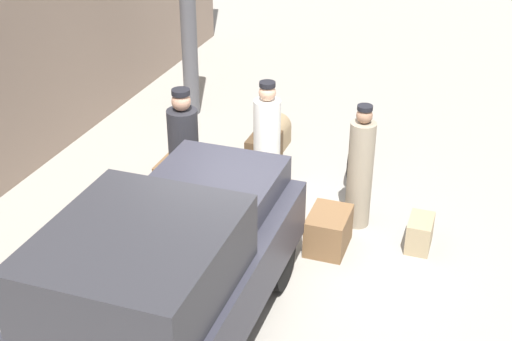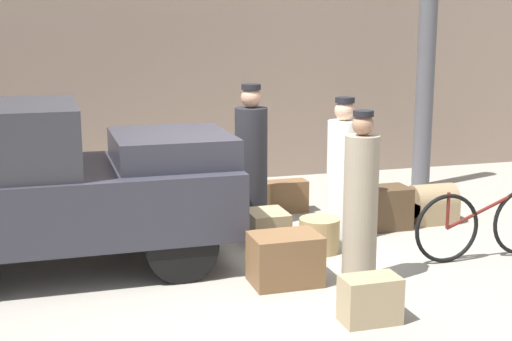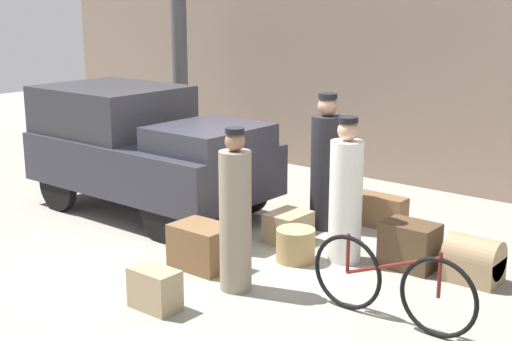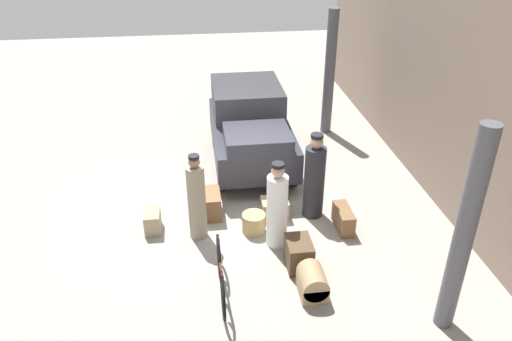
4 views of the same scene
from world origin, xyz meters
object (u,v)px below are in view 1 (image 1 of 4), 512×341
wicker_basket (282,198)px  truck (171,264)px  suitcase_tan_flat (172,172)px  porter_lifting_near_truck (267,143)px  trunk_large_brown (264,152)px  trunk_barrel_dark (274,134)px  bicycle (360,144)px  suitcase_small_leather (420,233)px  conductor_in_dark_uniform (184,157)px  trunk_wicker_pale (328,231)px  porter_standing_middle (360,171)px  suitcase_black_upright (238,208)px

wicker_basket → truck: bearing=174.5°
suitcase_tan_flat → wicker_basket: bearing=-94.1°
porter_lifting_near_truck → trunk_large_brown: bearing=21.7°
suitcase_tan_flat → trunk_barrel_dark: size_ratio=1.25×
bicycle → suitcase_small_leather: size_ratio=3.42×
conductor_in_dark_uniform → trunk_wicker_pale: 2.19m
bicycle → trunk_large_brown: bearing=110.4°
porter_standing_middle → suitcase_small_leather: size_ratio=3.44×
conductor_in_dark_uniform → porter_lifting_near_truck: conductor_in_dark_uniform is taller
wicker_basket → suitcase_black_upright: (-0.46, 0.48, -0.00)m
porter_standing_middle → trunk_wicker_pale: 0.91m
porter_standing_middle → conductor_in_dark_uniform: bearing=100.5°
wicker_basket → porter_standing_middle: size_ratio=0.26×
wicker_basket → porter_lifting_near_truck: 0.81m
bicycle → suitcase_small_leather: bicycle is taller
wicker_basket → suitcase_black_upright: bearing=133.9°
suitcase_tan_flat → trunk_large_brown: size_ratio=1.18×
conductor_in_dark_uniform → porter_lifting_near_truck: 1.24m
suitcase_black_upright → trunk_wicker_pale: size_ratio=0.79×
suitcase_black_upright → suitcase_small_leather: bearing=-86.1°
truck → wicker_basket: 3.01m
wicker_basket → trunk_barrel_dark: (1.85, 0.72, 0.04)m
porter_standing_middle → suitcase_tan_flat: bearing=87.4°
bicycle → suitcase_black_upright: 2.45m
bicycle → porter_lifting_near_truck: size_ratio=1.01×
suitcase_small_leather → trunk_barrel_dark: size_ratio=0.87×
truck → suitcase_small_leather: truck is taller
suitcase_small_leather → truck: bearing=139.5°
wicker_basket → conductor_in_dark_uniform: (-0.43, 1.26, 0.63)m
porter_standing_middle → trunk_wicker_pale: bearing=162.1°
wicker_basket → porter_standing_middle: porter_standing_middle is taller
suitcase_small_leather → trunk_wicker_pale: trunk_wicker_pale is taller
truck → porter_standing_middle: 3.19m
conductor_in_dark_uniform → suitcase_small_leather: (0.13, -3.20, -0.61)m
bicycle → wicker_basket: bicycle is taller
wicker_basket → trunk_barrel_dark: trunk_barrel_dark is taller
suitcase_small_leather → conductor_in_dark_uniform: bearing=92.4°
porter_lifting_near_truck → trunk_barrel_dark: size_ratio=2.95×
suitcase_small_leather → bicycle: bearing=31.6°
trunk_barrel_dark → porter_standing_middle: bearing=-136.1°
porter_standing_middle → suitcase_black_upright: bearing=106.6°
conductor_in_dark_uniform → suitcase_small_leather: 3.26m
suitcase_black_upright → trunk_wicker_pale: bearing=-99.9°
conductor_in_dark_uniform → bicycle: bearing=-44.0°
suitcase_small_leather → trunk_barrel_dark: bearing=51.1°
trunk_wicker_pale → porter_standing_middle: bearing=-17.9°
conductor_in_dark_uniform → suitcase_small_leather: conductor_in_dark_uniform is taller
bicycle → suitcase_black_upright: bearing=149.8°
suitcase_black_upright → trunk_barrel_dark: (2.31, 0.24, 0.04)m
porter_standing_middle → trunk_wicker_pale: size_ratio=2.55×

